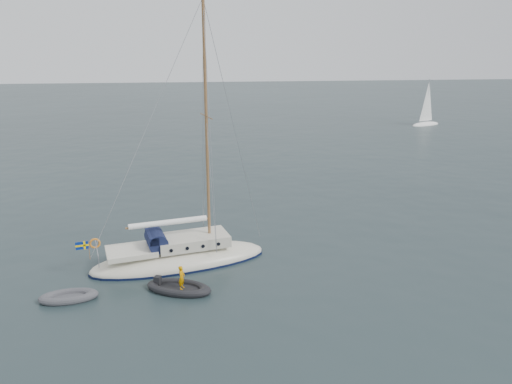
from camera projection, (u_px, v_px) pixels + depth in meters
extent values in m
plane|color=black|center=(248.00, 273.00, 26.71)|extent=(300.00, 300.00, 0.00)
ellipsoid|color=silver|center=(180.00, 261.00, 27.82)|extent=(9.76, 3.04, 1.63)
cube|color=beige|center=(193.00, 241.00, 27.61)|extent=(3.90, 2.06, 0.60)
cube|color=silver|center=(131.00, 247.00, 27.21)|extent=(2.60, 2.06, 0.27)
cylinder|color=#131938|center=(156.00, 238.00, 27.26)|extent=(1.04, 1.79, 1.04)
cube|color=#131938|center=(152.00, 235.00, 27.17)|extent=(0.49, 1.79, 0.43)
cylinder|color=brown|center=(208.00, 130.00, 25.99)|extent=(0.16, 0.16, 13.02)
cylinder|color=brown|center=(207.00, 117.00, 25.81)|extent=(0.05, 2.39, 0.05)
cylinder|color=brown|center=(168.00, 223.00, 27.11)|extent=(4.56, 0.11, 0.11)
cylinder|color=white|center=(168.00, 222.00, 27.10)|extent=(4.24, 0.30, 0.30)
cylinder|color=#9C9CA4|center=(98.00, 241.00, 26.85)|extent=(0.04, 2.39, 0.04)
torus|color=orange|center=(99.00, 237.00, 27.47)|extent=(0.59, 0.11, 0.59)
cylinder|color=brown|center=(91.00, 243.00, 26.84)|extent=(0.03, 0.03, 0.98)
cube|color=navy|center=(84.00, 238.00, 26.70)|extent=(0.65, 0.02, 0.41)
cube|color=#FFD300|center=(84.00, 238.00, 26.70)|extent=(0.67, 0.03, 0.10)
cube|color=#FFD300|center=(86.00, 238.00, 26.72)|extent=(0.10, 0.03, 0.43)
cylinder|color=black|center=(168.00, 236.00, 28.41)|extent=(0.20, 0.07, 0.20)
cylinder|color=black|center=(167.00, 250.00, 26.43)|extent=(0.20, 0.07, 0.20)
cylinder|color=black|center=(183.00, 235.00, 28.53)|extent=(0.20, 0.07, 0.20)
cylinder|color=black|center=(183.00, 249.00, 26.55)|extent=(0.20, 0.07, 0.20)
cylinder|color=black|center=(198.00, 234.00, 28.64)|extent=(0.20, 0.07, 0.20)
cylinder|color=black|center=(199.00, 248.00, 26.66)|extent=(0.20, 0.07, 0.20)
cylinder|color=black|center=(214.00, 233.00, 28.76)|extent=(0.20, 0.07, 0.20)
cylinder|color=black|center=(216.00, 247.00, 26.78)|extent=(0.20, 0.07, 0.20)
cube|color=#4F4F54|center=(69.00, 298.00, 23.80)|extent=(1.68, 0.69, 0.10)
cube|color=black|center=(179.00, 289.00, 24.67)|extent=(2.10, 0.87, 0.10)
cube|color=black|center=(155.00, 285.00, 24.45)|extent=(0.31, 0.31, 0.52)
imported|color=#D58800|center=(182.00, 277.00, 24.52)|extent=(0.30, 0.45, 1.20)
ellipsoid|color=white|center=(425.00, 125.00, 76.70)|extent=(5.54, 1.85, 0.92)
cylinder|color=#9C9CA4|center=(428.00, 101.00, 75.68)|extent=(0.09, 0.09, 6.46)
cone|color=white|center=(427.00, 101.00, 75.67)|extent=(2.95, 2.95, 6.00)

